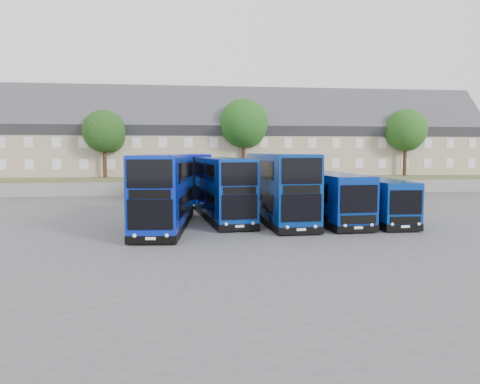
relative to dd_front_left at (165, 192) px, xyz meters
The scene contains 15 objects.
ground 6.94m from the dd_front_left, ahead, with size 120.00×120.00×0.00m, color #4D4C52.
retaining_wall 23.95m from the dd_front_left, 74.30° to the left, with size 70.00×0.40×1.50m, color slate.
earth_bank 33.66m from the dd_front_left, 78.92° to the left, with size 80.00×20.00×2.00m, color #474F2C.
terrace_row 30.81m from the dd_front_left, 71.92° to the left, with size 60.00×10.40×11.20m.
dd_front_left is the anchor object (origin of this frame).
dd_front_mid 5.08m from the dd_front_left, 37.60° to the left, with size 3.69×11.46×4.48m.
dd_front_right 8.11m from the dd_front_left, 13.17° to the left, with size 3.03×12.07×4.77m.
dd_rear_left 15.11m from the dd_front_left, 82.34° to the left, with size 3.28×11.93×4.69m.
dd_rear_right 15.50m from the dd_front_left, 56.95° to the left, with size 2.43×9.86×3.90m.
coach_east_a 11.67m from the dd_front_left, 11.67° to the left, with size 3.08×12.73×3.46m.
coach_east_b 14.90m from the dd_front_left, ahead, with size 2.65×11.23×3.05m.
tree_west 25.65m from the dd_front_left, 107.04° to the left, with size 4.80×4.80×7.65m.
tree_mid 26.69m from the dd_front_left, 70.71° to the left, with size 5.76×5.76×9.18m.
tree_east 37.75m from the dd_front_left, 40.11° to the left, with size 5.12×5.12×8.16m.
tree_far 46.85m from the dd_front_left, 41.95° to the left, with size 5.44×5.44×8.67m.
Camera 1 is at (-5.44, -29.68, 5.00)m, focal length 35.00 mm.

